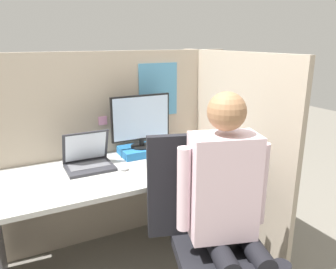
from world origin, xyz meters
name	(u,v)px	position (x,y,z in m)	size (l,w,h in m)	color
cubicle_panel_back	(105,149)	(0.00, 0.73, 0.74)	(2.13, 0.05, 1.48)	tan
cubicle_panel_right	(228,150)	(0.84, 0.28, 0.74)	(0.04, 1.34, 1.48)	tan
desk	(122,191)	(0.00, 0.35, 0.55)	(1.63, 0.70, 0.72)	#B7B7B2
paper_box	(142,150)	(0.24, 0.56, 0.75)	(0.32, 0.23, 0.06)	#236BAD
monitor	(141,120)	(0.24, 0.56, 0.99)	(0.46, 0.16, 0.39)	black
laptop	(88,161)	(-0.19, 0.47, 0.77)	(0.31, 0.25, 0.25)	#2D2D33
mouse	(125,168)	(0.01, 0.31, 0.74)	(0.06, 0.04, 0.03)	silver
stapler	(202,145)	(0.72, 0.47, 0.74)	(0.04, 0.13, 0.04)	#A31919
carrot_toy	(176,170)	(0.29, 0.10, 0.75)	(0.05, 0.13, 0.05)	orange
office_chair	(204,231)	(0.26, -0.28, 0.52)	(0.58, 0.63, 1.06)	black
person	(230,203)	(0.31, -0.43, 0.76)	(0.46, 0.48, 1.32)	black
coffee_mug	(177,141)	(0.56, 0.58, 0.77)	(0.08, 0.08, 0.10)	#232328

